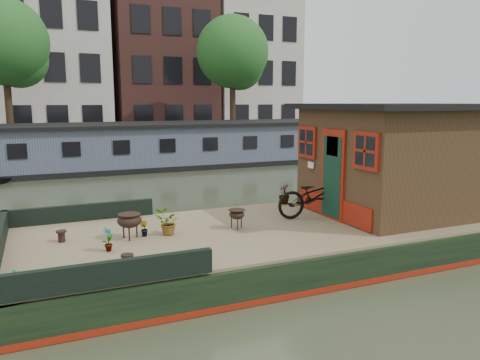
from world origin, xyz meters
name	(u,v)px	position (x,y,z in m)	size (l,w,h in m)	color
ground	(314,250)	(0.00, 0.00, 0.00)	(120.00, 120.00, 0.00)	#2F3622
houseboat_hull	(257,246)	(-1.33, 0.00, 0.27)	(14.01, 4.02, 0.60)	black
houseboat_deck	(314,222)	(0.00, 0.00, 0.62)	(11.80, 3.80, 0.05)	#827050
bow_bulwark	(55,241)	(-5.07, 0.00, 0.82)	(3.00, 4.00, 0.35)	black
cabin	(400,158)	(2.19, 0.00, 1.88)	(4.00, 3.50, 2.42)	black
bicycle	(315,195)	(0.20, 0.30, 1.12)	(0.62, 1.78, 0.93)	black
potted_plant_a	(108,239)	(-4.26, -0.38, 0.86)	(0.22, 0.15, 0.42)	maroon
potted_plant_b	(144,229)	(-3.52, 0.28, 0.79)	(0.16, 0.13, 0.29)	brown
potted_plant_c	(167,223)	(-3.11, 0.18, 0.89)	(0.42, 0.37, 0.47)	#955D2B
potted_plant_d	(284,194)	(0.20, 1.70, 0.89)	(0.27, 0.27, 0.48)	#9F642B
potted_plant_e	(16,282)	(-5.60, -1.70, 0.82)	(0.17, 0.12, 0.33)	#9E642E
brazier_front	(237,219)	(-1.74, 0.08, 0.84)	(0.36, 0.36, 0.39)	black
brazier_rear	(130,226)	(-3.79, 0.21, 0.88)	(0.43, 0.43, 0.47)	black
bollard_port	(62,236)	(-4.95, 0.49, 0.75)	(0.18, 0.18, 0.21)	black
bollard_stbd	(127,261)	(-4.11, -1.31, 0.76)	(0.19, 0.19, 0.22)	black
far_houseboat	(157,147)	(0.00, 14.00, 0.97)	(20.40, 4.40, 2.11)	#4A5163
quay	(132,146)	(0.00, 20.50, 0.45)	(60.00, 6.00, 0.90)	#47443F
townhouse_row	(112,34)	(0.15, 27.50, 7.90)	(27.25, 8.00, 16.50)	brown
tree_left	(7,46)	(-6.36, 19.07, 5.89)	(4.40, 4.40, 7.40)	#332316
tree_right	(234,55)	(6.14, 19.07, 5.89)	(4.40, 4.40, 7.40)	#332316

